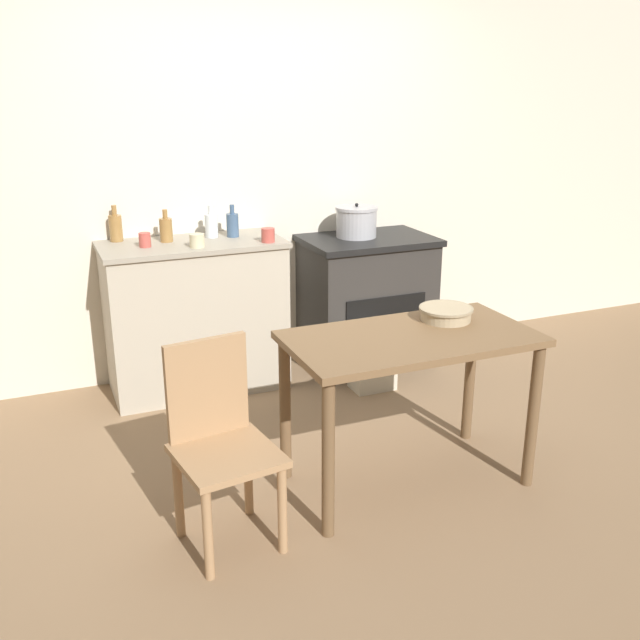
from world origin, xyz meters
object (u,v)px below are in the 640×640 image
object	(u,v)px
stove	(366,300)
cup_center	(197,241)
stock_pot	(356,222)
bottle_center_left	(233,224)
mixing_bowl_large	(446,313)
bottle_mid_left	(211,225)
work_table	(410,359)
flour_sack	(373,360)
bottle_left	(116,227)
chair	(220,439)
cup_center_right	(268,235)
bottle_far_left	(166,229)
cup_mid_right	(145,240)

from	to	relation	value
stove	cup_center	distance (m)	1.32
stove	cup_center	bearing A→B (deg)	-173.50
stock_pot	bottle_center_left	distance (m)	0.85
mixing_bowl_large	bottle_mid_left	world-z (taller)	bottle_mid_left
work_table	flour_sack	size ratio (longest dim) A/B	3.03
mixing_bowl_large	bottle_mid_left	bearing A→B (deg)	117.72
stock_pot	bottle_left	xyz separation A→B (m)	(-1.54, 0.18, 0.05)
cup_center	stock_pot	bearing A→B (deg)	8.99
chair	work_table	bearing A→B (deg)	-2.77
chair	cup_center_right	world-z (taller)	cup_center_right
work_table	bottle_left	world-z (taller)	bottle_left
stove	chair	distance (m)	2.17
mixing_bowl_large	bottle_center_left	bearing A→B (deg)	114.28
stock_pot	bottle_far_left	bearing A→B (deg)	177.87
work_table	bottle_mid_left	world-z (taller)	bottle_mid_left
mixing_bowl_large	bottle_left	xyz separation A→B (m)	(-1.35, 1.60, 0.24)
flour_sack	cup_mid_right	size ratio (longest dim) A/B	4.54
bottle_mid_left	bottle_center_left	size ratio (longest dim) A/B	0.99
mixing_bowl_large	bottle_left	size ratio (longest dim) A/B	1.20
chair	bottle_far_left	bearing A→B (deg)	76.93
cup_center_right	chair	bearing A→B (deg)	-116.55
stock_pot	cup_center_right	xyz separation A→B (m)	(-0.69, -0.21, 0.00)
flour_sack	bottle_mid_left	size ratio (longest dim) A/B	1.92
work_table	flour_sack	world-z (taller)	work_table
bottle_left	cup_center	world-z (taller)	bottle_left
chair	bottle_left	distance (m)	1.91
bottle_far_left	bottle_center_left	bearing A→B (deg)	-2.09
bottle_far_left	bottle_mid_left	size ratio (longest dim) A/B	0.99
stove	bottle_center_left	size ratio (longest dim) A/B	4.40
flour_sack	bottle_left	size ratio (longest dim) A/B	1.74
chair	cup_center	xyz separation A→B (m)	(0.28, 1.46, 0.53)
chair	cup_mid_right	xyz separation A→B (m)	(0.00, 1.59, 0.53)
work_table	bottle_mid_left	distance (m)	1.74
mixing_bowl_large	bottle_center_left	xyz separation A→B (m)	(-0.66, 1.45, 0.23)
cup_center	bottle_mid_left	bearing A→B (deg)	58.28
bottle_left	bottle_center_left	bearing A→B (deg)	-11.90
work_table	bottle_far_left	world-z (taller)	bottle_far_left
flour_sack	mixing_bowl_large	size ratio (longest dim) A/B	1.44
flour_sack	bottle_far_left	distance (m)	1.52
flour_sack	mixing_bowl_large	world-z (taller)	mixing_bowl_large
cup_center	cup_center_right	distance (m)	0.43
flour_sack	bottle_far_left	world-z (taller)	bottle_far_left
bottle_mid_left	bottle_left	bearing A→B (deg)	169.00
bottle_left	cup_center	xyz separation A→B (m)	(0.42, -0.36, -0.05)
flour_sack	cup_center	distance (m)	1.33
flour_sack	cup_center	size ratio (longest dim) A/B	4.42
cup_center	bottle_left	bearing A→B (deg)	139.41
bottle_mid_left	work_table	bearing A→B (deg)	-72.29
mixing_bowl_large	cup_center_right	bearing A→B (deg)	112.47
work_table	chair	bearing A→B (deg)	-174.74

